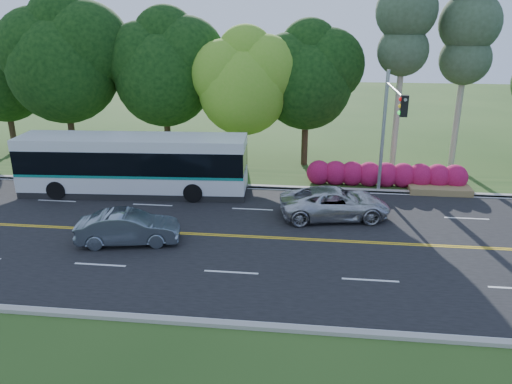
# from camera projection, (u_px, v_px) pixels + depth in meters

# --- Properties ---
(ground) EXTENTS (120.00, 120.00, 0.00)m
(ground) POSITION_uv_depth(u_px,v_px,m) (254.00, 237.00, 23.27)
(ground) COLOR #254517
(ground) RESTS_ON ground
(road) EXTENTS (60.00, 14.00, 0.02)m
(road) POSITION_uv_depth(u_px,v_px,m) (254.00, 237.00, 23.26)
(road) COLOR black
(road) RESTS_ON ground
(curb_north) EXTENTS (60.00, 0.30, 0.15)m
(curb_north) POSITION_uv_depth(u_px,v_px,m) (268.00, 187.00, 29.94)
(curb_north) COLOR #A29E92
(curb_north) RESTS_ON ground
(curb_south) EXTENTS (60.00, 0.30, 0.15)m
(curb_south) POSITION_uv_depth(u_px,v_px,m) (228.00, 324.00, 16.54)
(curb_south) COLOR #A29E92
(curb_south) RESTS_ON ground
(grass_verge) EXTENTS (60.00, 4.00, 0.10)m
(grass_verge) POSITION_uv_depth(u_px,v_px,m) (271.00, 178.00, 31.68)
(grass_verge) COLOR #254517
(grass_verge) RESTS_ON ground
(lane_markings) EXTENTS (57.60, 13.82, 0.00)m
(lane_markings) POSITION_uv_depth(u_px,v_px,m) (252.00, 237.00, 23.27)
(lane_markings) COLOR gold
(lane_markings) RESTS_ON road
(tree_row) EXTENTS (44.70, 9.10, 13.84)m
(tree_row) POSITION_uv_depth(u_px,v_px,m) (199.00, 65.00, 32.96)
(tree_row) COLOR #322016
(tree_row) RESTS_ON ground
(bougainvillea_hedge) EXTENTS (9.50, 2.25, 1.50)m
(bougainvillea_hedge) POSITION_uv_depth(u_px,v_px,m) (389.00, 176.00, 29.88)
(bougainvillea_hedge) COLOR maroon
(bougainvillea_hedge) RESTS_ON ground
(traffic_signal) EXTENTS (0.42, 6.10, 7.00)m
(traffic_signal) POSITION_uv_depth(u_px,v_px,m) (389.00, 119.00, 26.07)
(traffic_signal) COLOR #999DA2
(traffic_signal) RESTS_ON ground
(transit_bus) EXTENTS (13.00, 3.57, 3.36)m
(transit_bus) POSITION_uv_depth(u_px,v_px,m) (133.00, 166.00, 28.49)
(transit_bus) COLOR silver
(transit_bus) RESTS_ON road
(sedan) EXTENTS (4.75, 2.45, 1.49)m
(sedan) POSITION_uv_depth(u_px,v_px,m) (128.00, 228.00, 22.40)
(sedan) COLOR slate
(sedan) RESTS_ON road
(suv) EXTENTS (5.90, 3.48, 1.54)m
(suv) POSITION_uv_depth(u_px,v_px,m) (335.00, 203.00, 25.28)
(suv) COLOR #BBBCC0
(suv) RESTS_ON road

